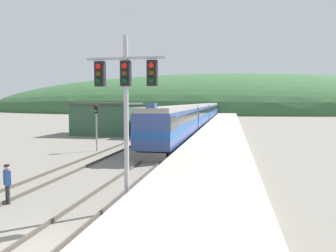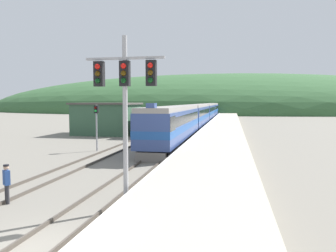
{
  "view_description": "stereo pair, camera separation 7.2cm",
  "coord_description": "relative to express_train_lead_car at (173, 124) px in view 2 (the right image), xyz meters",
  "views": [
    {
      "loc": [
        5.8,
        -8.55,
        4.51
      ],
      "look_at": [
        0.37,
        19.44,
        2.38
      ],
      "focal_mm": 35.0,
      "sensor_mm": 36.0,
      "label": 1
    },
    {
      "loc": [
        5.87,
        -8.53,
        4.51
      ],
      "look_at": [
        0.37,
        19.44,
        2.38
      ],
      "focal_mm": 35.0,
      "sensor_mm": 36.0,
      "label": 2
    }
  ],
  "objects": [
    {
      "name": "carriage_fourth",
      "position": [
        0.0,
        63.25,
        -0.01
      ],
      "size": [
        2.99,
        20.2,
        4.04
      ],
      "color": "black",
      "rests_on": "ground"
    },
    {
      "name": "platform",
      "position": [
        4.52,
        25.86,
        -1.74
      ],
      "size": [
        5.36,
        140.0,
        0.95
      ],
      "color": "#B2A893",
      "rests_on": "ground"
    },
    {
      "name": "track_siding",
      "position": [
        -4.69,
        45.86,
        -2.13
      ],
      "size": [
        1.52,
        180.0,
        0.16
      ],
      "color": "#4C443D",
      "rests_on": "ground"
    },
    {
      "name": "track_main",
      "position": [
        0.0,
        45.86,
        -2.13
      ],
      "size": [
        1.52,
        180.0,
        0.16
      ],
      "color": "#4C443D",
      "rests_on": "ground"
    },
    {
      "name": "carriage_third",
      "position": [
        0.0,
        42.17,
        -0.01
      ],
      "size": [
        2.99,
        20.2,
        4.04
      ],
      "color": "black",
      "rests_on": "ground"
    },
    {
      "name": "distant_hills",
      "position": [
        0.0,
        121.95,
        -2.21
      ],
      "size": [
        231.03,
        103.96,
        33.98
      ],
      "color": "#335B33",
      "rests_on": "ground"
    },
    {
      "name": "signal_mast_main",
      "position": [
        1.59,
        -19.97,
        2.68
      ],
      "size": [
        3.3,
        0.42,
        7.15
      ],
      "color": "#9E9EA3",
      "rests_on": "ground"
    },
    {
      "name": "signal_post_siding",
      "position": [
        -6.25,
        -4.82,
        0.8
      ],
      "size": [
        0.36,
        0.42,
        4.22
      ],
      "color": "#9E9EA3",
      "rests_on": "ground"
    },
    {
      "name": "carriage_second",
      "position": [
        0.0,
        21.09,
        -0.01
      ],
      "size": [
        2.99,
        20.2,
        4.04
      ],
      "color": "black",
      "rests_on": "ground"
    },
    {
      "name": "ground_plane",
      "position": [
        0.0,
        -24.14,
        -2.21
      ],
      "size": [
        500.0,
        500.0,
        0.0
      ],
      "primitive_type": "plane",
      "color": "slate"
    },
    {
      "name": "express_train_lead_car",
      "position": [
        0.0,
        0.0,
        0.0
      ],
      "size": [
        3.0,
        19.75,
        4.4
      ],
      "color": "black",
      "rests_on": "ground"
    },
    {
      "name": "station_shed",
      "position": [
        -11.19,
        10.22,
        -0.01
      ],
      "size": [
        8.39,
        7.24,
        4.36
      ],
      "color": "#385B42",
      "rests_on": "ground"
    },
    {
      "name": "siding_train",
      "position": [
        -4.69,
        19.66,
        -0.39
      ],
      "size": [
        2.9,
        28.19,
        3.52
      ],
      "color": "black",
      "rests_on": "ground"
    },
    {
      "name": "track_worker",
      "position": [
        -3.85,
        -20.13,
        -1.21
      ],
      "size": [
        0.42,
        0.39,
        1.75
      ],
      "color": "#2D2D33",
      "rests_on": "ground"
    }
  ]
}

